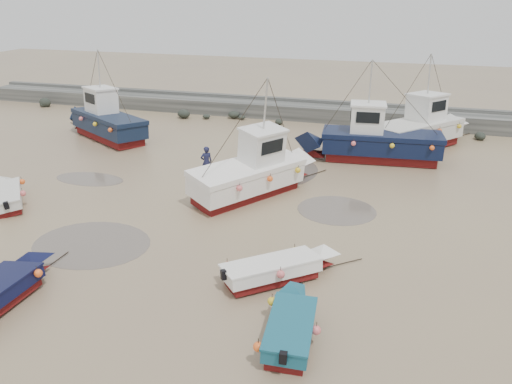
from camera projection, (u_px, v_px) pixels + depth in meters
The scene contains 14 objects.
ground at pixel (193, 230), 22.71m from camera, with size 120.00×120.00×0.00m, color #92815B.
seawall at pixel (297, 111), 41.97m from camera, with size 60.00×4.92×1.50m.
puddle_a at pixel (92, 244), 21.46m from camera, with size 5.16×5.16×0.01m, color #5D544C.
puddle_b at pixel (337, 210), 24.74m from camera, with size 3.91×3.91×0.01m, color #5D544C.
puddle_c at pixel (90, 179), 28.77m from camera, with size 4.22×4.22×0.01m, color #5D544C.
puddle_d at pixel (273, 170), 30.25m from camera, with size 5.43×5.43×0.01m, color #5D544C.
dinghy_0 at pixel (9, 193), 25.36m from camera, with size 4.17×4.65×1.43m.
dinghy_2 at pixel (291, 321), 15.55m from camera, with size 1.95×5.19×1.43m.
dinghy_3 at pixel (281, 267), 18.63m from camera, with size 4.97×4.37×1.43m.
cabin_boat_0 at pixel (104, 120), 36.25m from camera, with size 9.31×6.16×6.22m.
cabin_boat_1 at pixel (255, 170), 26.18m from camera, with size 6.06×8.51×6.22m.
cabin_boat_2 at pixel (371, 140), 31.52m from camera, with size 10.57×3.47×6.22m.
cabin_boat_3 at pixel (422, 128), 34.17m from camera, with size 7.37×8.57×6.22m.
person at pixel (207, 177), 29.02m from camera, with size 0.69×0.45×1.88m, color #1A1C3B.
Camera 1 is at (8.57, -18.70, 10.17)m, focal length 35.00 mm.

